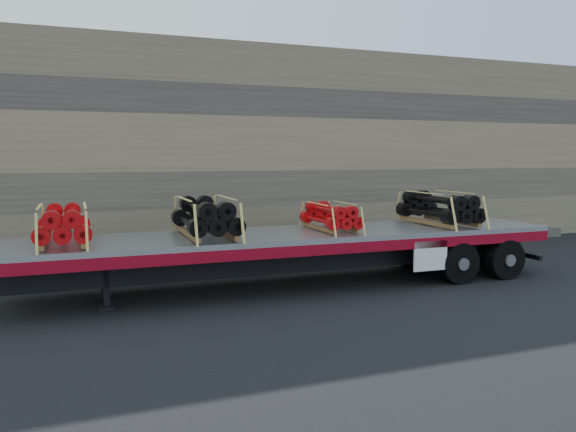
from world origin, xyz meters
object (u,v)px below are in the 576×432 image
bundle_front (63,226)px  bundle_midrear (330,217)px  bundle_rear (439,209)px  trailer (292,259)px  bundle_midfront (206,218)px

bundle_front → bundle_midrear: (6.38, -0.05, -0.06)m
bundle_front → bundle_rear: 9.69m
bundle_front → bundle_midrear: bundle_front is taller
trailer → bundle_front: bundle_front is taller
trailer → bundle_midfront: (-2.18, 0.02, 1.14)m
bundle_midrear → bundle_front: bearing=180.0°
bundle_rear → trailer: bearing=180.0°
bundle_front → bundle_midrear: bearing=-0.0°
bundle_midfront → bundle_rear: bundle_midfront is taller
bundle_front → bundle_midfront: (3.14, -0.02, 0.04)m
trailer → bundle_midfront: bundle_midfront is taller
trailer → bundle_midfront: 2.46m
bundle_front → bundle_midrear: size_ratio=1.18×
bundle_midrear → bundle_rear: bearing=-0.0°
bundle_front → bundle_rear: (9.69, -0.07, 0.04)m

